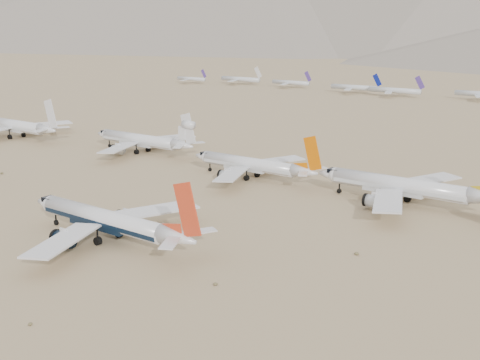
# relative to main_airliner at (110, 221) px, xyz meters

# --- Properties ---
(ground) EXTENTS (7000.00, 7000.00, 0.00)m
(ground) POSITION_rel_main_airliner_xyz_m (8.51, -5.67, -4.72)
(ground) COLOR #8B7251
(ground) RESTS_ON ground
(main_airliner) EXTENTS (48.62, 47.49, 17.16)m
(main_airliner) POSITION_rel_main_airliner_xyz_m (0.00, 0.00, 0.00)
(main_airliner) COLOR silver
(main_airliner) RESTS_ON ground
(row2_gold_tail) EXTENTS (49.59, 48.50, 17.66)m
(row2_gold_tail) POSITION_rel_main_airliner_xyz_m (40.58, 65.89, 0.22)
(row2_gold_tail) COLOR silver
(row2_gold_tail) RESTS_ON ground
(row2_orange_tail) EXTENTS (44.52, 43.55, 15.88)m
(row2_orange_tail) POSITION_rel_main_airliner_xyz_m (-8.15, 64.82, -0.26)
(row2_orange_tail) COLOR silver
(row2_orange_tail) RESTS_ON ground
(row2_white_trijet) EXTENTS (48.30, 47.21, 17.12)m
(row2_white_trijet) POSITION_rel_main_airliner_xyz_m (-63.89, 72.64, 0.24)
(row2_white_trijet) COLOR silver
(row2_white_trijet) RESTS_ON ground
(row2_white_twin) EXTENTS (51.71, 50.60, 18.48)m
(row2_white_twin) POSITION_rel_main_airliner_xyz_m (-130.40, 62.65, 0.48)
(row2_white_twin) COLOR silver
(row2_white_twin) RESTS_ON ground
(distant_storage_row) EXTENTS (458.64, 54.16, 15.46)m
(distant_storage_row) POSITION_rel_main_airliner_xyz_m (-20.20, 320.86, -0.36)
(distant_storage_row) COLOR silver
(distant_storage_row) RESTS_ON ground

